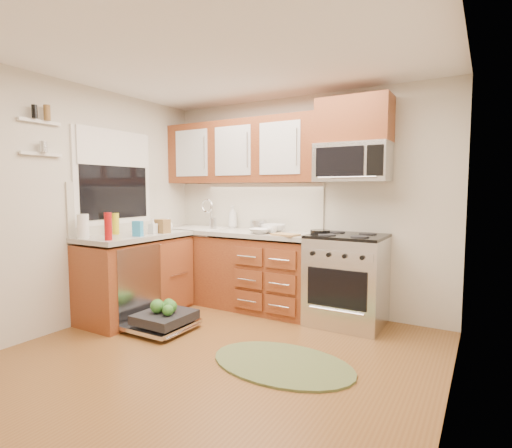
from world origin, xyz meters
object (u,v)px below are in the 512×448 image
Objects in this scene: bowl_b at (273,228)px; stock_pot at (259,225)px; microwave at (353,162)px; upper_cabinets at (241,152)px; rug at (282,364)px; paper_towel_roll at (83,226)px; cup at (272,229)px; skillet at (320,232)px; sink at (200,238)px; range at (347,280)px; cutting_board at (285,235)px; bowl_a at (260,231)px; dishwasher at (162,321)px.

stock_pot is at bearing 157.66° from bowl_b.
stock_pot is at bearing 177.61° from microwave.
upper_cabinets is at bearing -174.38° from stock_pot.
rug is (-0.14, -1.35, -1.69)m from microwave.
paper_towel_roll reaches higher than bowl_b.
cup is at bearing 43.32° from paper_towel_roll.
upper_cabinets is 9.75× the size of skillet.
rug is (1.79, -1.22, -0.79)m from sink.
skillet is 1.88× the size of cup.
range is 4.75× the size of stock_pot.
range is 0.57m from skillet.
paper_towel_roll is at bearing -174.18° from rug.
paper_towel_roll is at bearing -147.55° from range.
cutting_board is at bearing -24.18° from upper_cabinets.
sink is 1.50m from paper_towel_roll.
sink is at bearing 76.34° from paper_towel_roll.
cup is (-0.84, -0.21, -0.73)m from microwave.
cup is (0.33, -0.26, -0.02)m from stock_pot.
stock_pot is at bearing 55.43° from paper_towel_roll.
bowl_a is at bearing 127.51° from rug.
bowl_a is at bearing -169.21° from range.
stock_pot is at bearing 13.14° from sink.
cup is (1.09, -0.08, 0.17)m from sink.
range is 1.03m from bowl_b.
rug is 1.65m from cup.
paper_towel_roll is (-2.00, -1.39, 0.08)m from skillet.
stock_pot is (-1.16, 0.05, -0.72)m from microwave.
cutting_board reaches higher than rug.
rug is 1.46m from cutting_board.
dishwasher is 2.49× the size of cutting_board.
bowl_a is (0.22, -0.35, -0.03)m from stock_pot.
skillet reaches higher than dishwasher.
paper_towel_roll reaches higher than stock_pot.
range is at bearing 83.63° from rug.
cup is at bearing 121.58° from rug.
upper_cabinets is at bearing 144.77° from bowl_a.
rug is at bearing -4.15° from dishwasher.
cup is at bearing -66.27° from bowl_b.
cutting_board is (-0.48, 1.02, 0.93)m from rug.
dishwasher is 2.85× the size of paper_towel_roll.
cup reaches higher than bowl_a.
stock_pot reaches higher than bowl_a.
range is 1.07m from bowl_a.
rug is at bearing -83.08° from skillet.
rug is 4.34× the size of bowl_b.
microwave reaches higher than stock_pot.
upper_cabinets reaches higher than microwave.
dishwasher is 1.41m from bowl_a.
cutting_board is at bearing -5.19° from bowl_a.
upper_cabinets is 10.26× the size of stock_pot.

